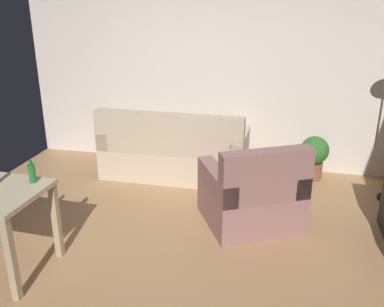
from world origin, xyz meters
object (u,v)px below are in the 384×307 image
(armchair, at_px, (252,196))
(bottle_green, at_px, (32,173))
(couch, at_px, (174,154))
(potted_plant, at_px, (314,155))

(armchair, relative_size, bottle_green, 5.91)
(couch, height_order, potted_plant, couch)
(potted_plant, xyz_separation_m, armchair, (-0.66, -1.36, -0.01))
(couch, relative_size, potted_plant, 3.26)
(couch, relative_size, armchair, 1.56)
(potted_plant, bearing_deg, couch, -170.03)
(potted_plant, height_order, armchair, armchair)
(armchair, bearing_deg, potted_plant, -144.23)
(couch, xyz_separation_m, armchair, (1.11, -1.04, 0.01))
(couch, xyz_separation_m, bottle_green, (-0.67, -2.09, 0.54))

